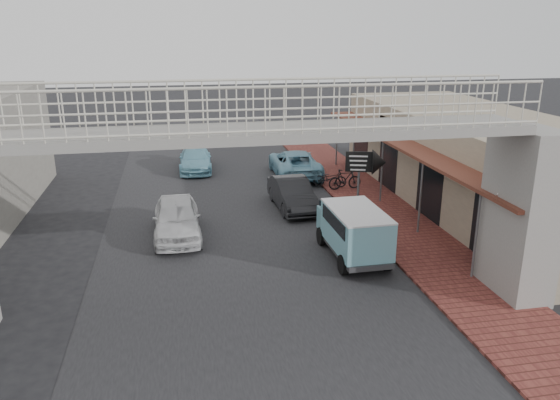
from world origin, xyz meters
name	(u,v)px	position (x,y,z in m)	size (l,w,h in m)	color
ground	(243,258)	(0.00, 0.00, 0.00)	(120.00, 120.00, 0.00)	black
road_strip	(243,258)	(0.00, 0.00, 0.01)	(10.00, 60.00, 0.01)	black
sidewalk	(388,217)	(6.50, 3.00, 0.05)	(3.00, 40.00, 0.10)	brown
shophouse_row	(478,161)	(10.97, 4.00, 2.01)	(7.20, 18.00, 4.00)	gray
footbridge	(260,207)	(0.00, -4.00, 3.18)	(16.40, 2.40, 6.34)	gray
white_hatchback	(177,218)	(-2.18, 2.56, 0.73)	(1.73, 4.31, 1.47)	silver
dark_sedan	(292,194)	(2.82, 5.01, 0.67)	(1.42, 4.07, 1.34)	black
angkot_curb	(295,163)	(4.11, 10.36, 0.70)	(2.32, 5.03, 1.40)	#6FAAC1
angkot_far	(195,159)	(-1.05, 12.66, 0.62)	(1.73, 4.25, 1.23)	#72B1C6
angkot_van	(354,227)	(3.75, -0.65, 1.15)	(1.76, 3.72, 1.81)	black
motorcycle_near	(330,178)	(5.30, 7.70, 0.53)	(0.57, 1.63, 0.86)	black
motorcycle_far	(345,179)	(5.88, 7.11, 0.60)	(0.47, 1.65, 0.99)	black
street_clock	(508,202)	(7.38, -3.69, 2.76)	(0.83, 0.75, 3.20)	#59595B
arrow_sign	(377,163)	(5.86, 2.99, 2.40)	(1.72, 1.14, 2.85)	#59595B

